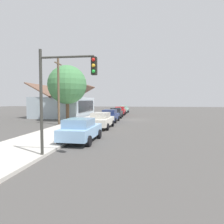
% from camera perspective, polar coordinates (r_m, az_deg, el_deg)
% --- Properties ---
extents(ground_plane, '(120.00, 120.00, 0.00)m').
position_cam_1_polar(ground_plane, '(29.85, 5.95, -2.12)').
color(ground_plane, '#4C4947').
extents(sidewalk_curb, '(60.00, 4.20, 0.16)m').
position_cam_1_polar(sidewalk_curb, '(30.58, -4.59, -1.83)').
color(sidewalk_curb, beige).
rests_on(sidewalk_curb, ground).
extents(car_skyblue, '(4.36, 2.17, 1.59)m').
position_cam_1_polar(car_skyblue, '(14.07, -8.59, -4.87)').
color(car_skyblue, '#8CB7E0').
rests_on(car_skyblue, ground).
extents(car_ivory, '(4.78, 2.04, 1.59)m').
position_cam_1_polar(car_ivory, '(20.63, -2.87, -2.24)').
color(car_ivory, silver).
rests_on(car_ivory, ground).
extents(car_navy, '(4.66, 2.08, 1.59)m').
position_cam_1_polar(car_navy, '(26.65, -0.50, -0.99)').
color(car_navy, navy).
rests_on(car_navy, ground).
extents(car_charcoal, '(4.88, 2.02, 1.59)m').
position_cam_1_polar(car_charcoal, '(32.84, 1.18, -0.18)').
color(car_charcoal, '#2D3035').
rests_on(car_charcoal, ground).
extents(car_cherry, '(4.43, 2.02, 1.59)m').
position_cam_1_polar(car_cherry, '(39.09, 2.27, 0.37)').
color(car_cherry, red).
rests_on(car_cherry, ground).
extents(car_seafoam, '(4.72, 2.14, 1.59)m').
position_cam_1_polar(car_seafoam, '(45.56, 3.21, 0.78)').
color(car_seafoam, '#9ED1BC').
rests_on(car_seafoam, ground).
extents(storefront_building, '(11.98, 7.93, 5.42)m').
position_cam_1_polar(storefront_building, '(36.75, -12.75, 1.62)').
color(storefront_building, '#ADBCC6').
rests_on(storefront_building, ground).
extents(shade_tree, '(5.16, 5.16, 7.44)m').
position_cam_1_polar(shade_tree, '(28.56, -12.20, 7.31)').
color(shade_tree, brown).
rests_on(shade_tree, ground).
extents(traffic_light_main, '(0.37, 2.79, 5.20)m').
position_cam_1_polar(traffic_light_main, '(10.07, -13.55, 7.13)').
color(traffic_light_main, '#383833').
rests_on(traffic_light_main, ground).
extents(utility_pole_wooden, '(1.80, 0.24, 7.50)m').
position_cam_1_polar(utility_pole_wooden, '(24.36, -14.48, 5.83)').
color(utility_pole_wooden, brown).
rests_on(utility_pole_wooden, ground).
extents(fire_hydrant_red, '(0.22, 0.22, 0.71)m').
position_cam_1_polar(fire_hydrant_red, '(22.12, -5.88, -2.71)').
color(fire_hydrant_red, red).
rests_on(fire_hydrant_red, sidewalk_curb).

